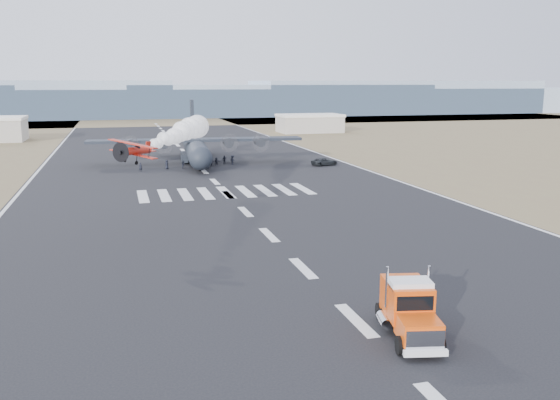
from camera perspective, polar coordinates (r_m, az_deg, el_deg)
name	(u,v)px	position (r m, az deg, el deg)	size (l,w,h in m)	color
ground	(356,320)	(41.71, 7.32, -11.39)	(500.00, 500.00, 0.00)	black
scrub_far	(152,120)	(266.33, -12.22, 7.53)	(500.00, 80.00, 0.00)	brown
runway_markings	(215,182)	(97.92, -6.29, 1.77)	(60.00, 260.00, 0.01)	silver
ridge_seg_c	(1,100)	(299.68, -25.29, 8.74)	(150.00, 50.00, 17.00)	#8C9EB1
ridge_seg_d	(148,103)	(295.96, -12.62, 9.12)	(150.00, 50.00, 13.00)	#8C9EB1
ridge_seg_e	(278,100)	(306.22, -0.23, 9.64)	(150.00, 50.00, 15.00)	#8C9EB1
ridge_seg_f	(394,97)	(329.24, 10.92, 9.72)	(150.00, 50.00, 17.00)	#8C9EB1
ridge_seg_g	(498,100)	(362.67, 20.28, 9.04)	(150.00, 50.00, 13.00)	#8C9EB1
hangar_right	(310,123)	(195.67, 2.87, 7.41)	(20.50, 12.50, 5.90)	#A59E93
semi_truck	(409,308)	(39.27, 12.28, -10.13)	(4.15, 8.56, 3.76)	black
aerobatic_biplane	(135,151)	(62.46, -13.78, 4.65)	(5.50, 5.20, 2.46)	red
smoke_trail	(187,130)	(85.99, -8.91, 6.70)	(11.24, 28.45, 3.49)	white
transport_aircraft	(196,147)	(122.07, -8.12, 5.09)	(42.59, 35.03, 12.29)	black
support_vehicle	(325,162)	(116.93, 4.32, 3.70)	(2.43, 5.27, 1.46)	black
crew_a	(140,167)	(111.23, -13.29, 3.09)	(0.59, 0.49, 1.62)	black
crew_b	(212,162)	(116.21, -6.55, 3.67)	(0.83, 0.51, 1.71)	black
crew_c	(232,160)	(117.99, -4.60, 3.87)	(1.22, 0.57, 1.89)	black
crew_d	(224,160)	(118.73, -5.37, 3.87)	(1.03, 0.52, 1.75)	black
crew_e	(167,165)	(113.57, -10.85, 3.37)	(0.84, 0.52, 1.73)	black
crew_f	(216,162)	(116.70, -6.15, 3.69)	(1.52, 0.49, 1.64)	black
crew_g	(208,165)	(111.73, -6.97, 3.35)	(0.60, 0.49, 1.65)	black
crew_h	(183,165)	(113.22, -9.29, 3.37)	(0.77, 0.47, 1.58)	black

